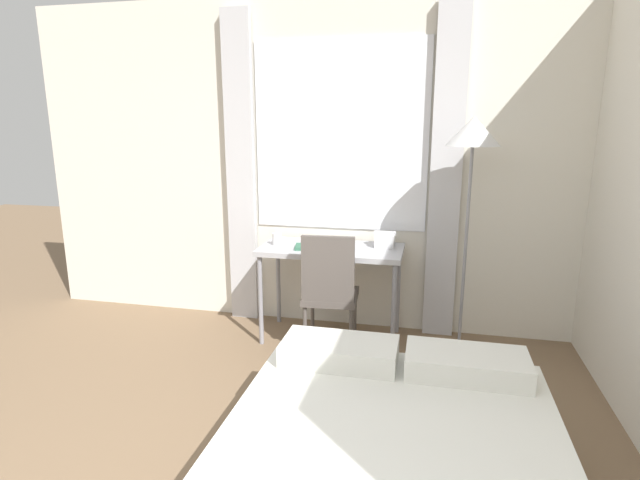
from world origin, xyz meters
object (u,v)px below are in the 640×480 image
Objects in this scene: book at (311,247)px; mug at (277,239)px; desk at (331,256)px; telephone at (385,240)px; desk_chair at (330,288)px; standing_lamp at (472,150)px.

mug reaches higher than book.
telephone is (0.40, 0.12, 0.12)m from desk.
standing_lamp reaches higher than desk_chair.
book reaches higher than desk.
desk is at bearing 2.57° from mug.
book is at bearing -9.51° from mug.
desk is at bearing 176.55° from standing_lamp.
telephone is (-0.60, 0.18, -0.71)m from standing_lamp.
standing_lamp is at bearing 8.95° from desk_chair.
book is (-0.15, -0.07, 0.08)m from desk.
telephone is at bearing 16.30° from desk.
desk is at bearing -163.70° from telephone.
book is 2.88× the size of mug.
desk_chair is at bearing -166.91° from standing_lamp.
desk is 1.18× the size of desk_chair.
telephone is 0.85m from mug.
telephone is at bearing 18.72° from book.
mug is (-0.29, 0.05, 0.03)m from book.
standing_lamp is 18.63× the size of mug.
standing_lamp is at bearing -16.54° from telephone.
telephone is at bearing 9.28° from mug.
desk is 4.09× the size of book.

